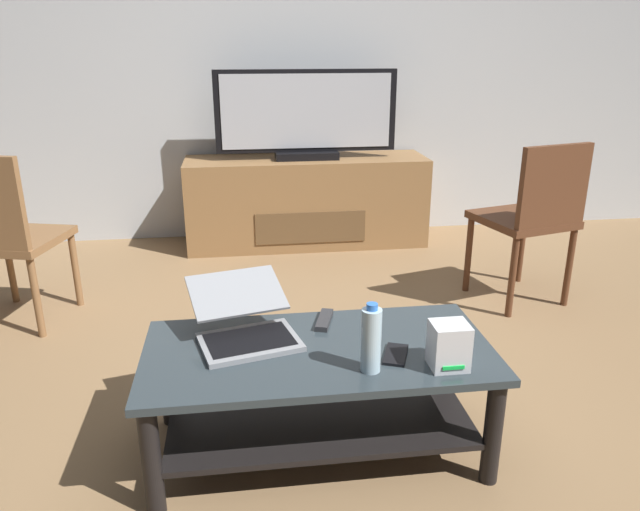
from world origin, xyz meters
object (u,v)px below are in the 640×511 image
object	(u,v)px
coffee_table	(318,381)
media_cabinet	(307,201)
laptop	(244,321)
side_chair	(3,232)
tv_remote	(324,320)
cell_phone	(396,355)
router_box	(449,346)
water_bottle_near	(371,340)
dining_chair	(533,214)
television	(306,117)

from	to	relation	value
coffee_table	media_cabinet	xyz separation A→B (m)	(0.23, 2.33, 0.03)
coffee_table	laptop	xyz separation A→B (m)	(-0.24, 0.12, 0.18)
side_chair	tv_remote	size ratio (longest dim) A/B	5.59
cell_phone	router_box	bearing A→B (deg)	-9.82
media_cabinet	side_chair	xyz separation A→B (m)	(-1.62, -1.13, 0.19)
coffee_table	side_chair	world-z (taller)	side_chair
router_box	water_bottle_near	size ratio (longest dim) A/B	0.65
router_box	water_bottle_near	bearing A→B (deg)	177.46
coffee_table	dining_chair	bearing A→B (deg)	40.57
router_box	cell_phone	size ratio (longest dim) A/B	1.07
media_cabinet	water_bottle_near	size ratio (longest dim) A/B	7.29
media_cabinet	side_chair	size ratio (longest dim) A/B	1.86
media_cabinet	tv_remote	xyz separation A→B (m)	(-0.18, -2.13, 0.11)
side_chair	media_cabinet	bearing A→B (deg)	34.84
side_chair	water_bottle_near	xyz separation A→B (m)	(1.54, -1.36, 0.01)
laptop	dining_chair	bearing A→B (deg)	32.76
coffee_table	laptop	size ratio (longest dim) A/B	2.57
coffee_table	television	bearing A→B (deg)	84.41
dining_chair	cell_phone	bearing A→B (deg)	-131.34
water_bottle_near	tv_remote	bearing A→B (deg)	104.95
cell_phone	water_bottle_near	bearing A→B (deg)	-121.44
laptop	router_box	size ratio (longest dim) A/B	3.05
media_cabinet	dining_chair	size ratio (longest dim) A/B	1.86
television	laptop	size ratio (longest dim) A/B	2.68
laptop	cell_phone	size ratio (longest dim) A/B	3.25
dining_chair	router_box	xyz separation A→B (m)	(-0.91, -1.29, -0.04)
dining_chair	tv_remote	size ratio (longest dim) A/B	5.60
media_cabinet	router_box	size ratio (longest dim) A/B	11.15
media_cabinet	cell_phone	bearing A→B (deg)	-89.56
router_box	water_bottle_near	distance (m)	0.25
media_cabinet	laptop	bearing A→B (deg)	-102.00
television	laptop	world-z (taller)	television
dining_chair	cell_phone	size ratio (longest dim) A/B	6.40
television	water_bottle_near	world-z (taller)	television
coffee_table	tv_remote	world-z (taller)	tv_remote
media_cabinet	coffee_table	bearing A→B (deg)	-95.54
water_bottle_near	router_box	bearing A→B (deg)	-2.54
media_cabinet	tv_remote	size ratio (longest dim) A/B	10.40
tv_remote	cell_phone	bearing A→B (deg)	-37.67
dining_chair	tv_remote	world-z (taller)	dining_chair
side_chair	cell_phone	world-z (taller)	side_chair
coffee_table	cell_phone	distance (m)	0.29
dining_chair	tv_remote	distance (m)	1.55
router_box	coffee_table	bearing A→B (deg)	155.90
coffee_table	television	size ratio (longest dim) A/B	0.96
media_cabinet	water_bottle_near	xyz separation A→B (m)	(-0.08, -2.49, 0.21)
coffee_table	side_chair	distance (m)	1.85
media_cabinet	router_box	distance (m)	2.51
dining_chair	television	bearing A→B (deg)	131.93
water_bottle_near	television	bearing A→B (deg)	88.07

